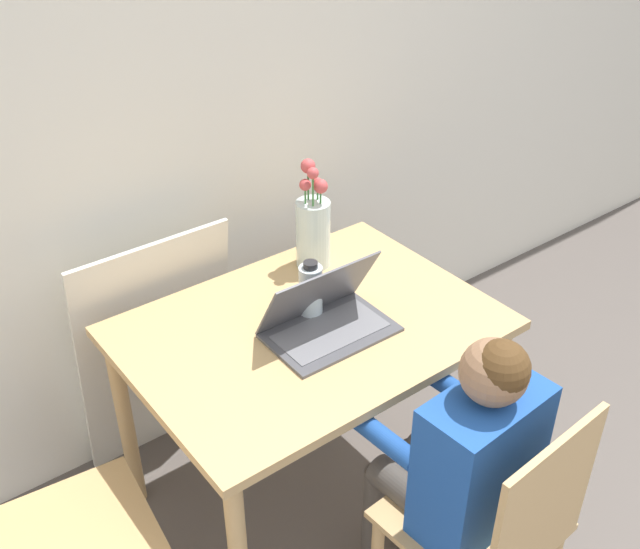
{
  "coord_description": "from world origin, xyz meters",
  "views": [
    {
      "loc": [
        -1.35,
        0.16,
        2.04
      ],
      "look_at": [
        -0.27,
        1.57,
        0.9
      ],
      "focal_mm": 42.0,
      "sensor_mm": 36.0,
      "label": 1
    }
  ],
  "objects_px": {
    "person_seated": "(464,454)",
    "laptop": "(325,316)",
    "chair_spare": "(47,542)",
    "flower_vase": "(313,228)",
    "chair_occupied": "(491,530)",
    "water_bottle": "(311,290)"
  },
  "relations": [
    {
      "from": "laptop",
      "to": "water_bottle",
      "type": "height_order",
      "value": "laptop"
    },
    {
      "from": "chair_spare",
      "to": "water_bottle",
      "type": "relative_size",
      "value": 4.61
    },
    {
      "from": "person_seated",
      "to": "laptop",
      "type": "bearing_deg",
      "value": -89.14
    },
    {
      "from": "chair_occupied",
      "to": "laptop",
      "type": "bearing_deg",
      "value": -89.3
    },
    {
      "from": "person_seated",
      "to": "water_bottle",
      "type": "height_order",
      "value": "person_seated"
    },
    {
      "from": "person_seated",
      "to": "laptop",
      "type": "relative_size",
      "value": 2.76
    },
    {
      "from": "chair_occupied",
      "to": "person_seated",
      "type": "relative_size",
      "value": 0.84
    },
    {
      "from": "chair_spare",
      "to": "person_seated",
      "type": "height_order",
      "value": "person_seated"
    },
    {
      "from": "water_bottle",
      "to": "laptop",
      "type": "bearing_deg",
      "value": -98.69
    },
    {
      "from": "chair_spare",
      "to": "water_bottle",
      "type": "xyz_separation_m",
      "value": [
        0.9,
        0.07,
        0.37
      ]
    },
    {
      "from": "person_seated",
      "to": "flower_vase",
      "type": "xyz_separation_m",
      "value": [
        0.16,
        0.84,
        0.24
      ]
    },
    {
      "from": "laptop",
      "to": "chair_occupied",
      "type": "bearing_deg",
      "value": -85.22
    },
    {
      "from": "chair_spare",
      "to": "flower_vase",
      "type": "xyz_separation_m",
      "value": [
        1.08,
        0.3,
        0.42
      ]
    },
    {
      "from": "chair_occupied",
      "to": "flower_vase",
      "type": "distance_m",
      "value": 1.06
    },
    {
      "from": "laptop",
      "to": "chair_spare",
      "type": "bearing_deg",
      "value": 179.49
    },
    {
      "from": "chair_spare",
      "to": "person_seated",
      "type": "distance_m",
      "value": 1.09
    },
    {
      "from": "chair_occupied",
      "to": "water_bottle",
      "type": "xyz_separation_m",
      "value": [
        -0.03,
        0.73,
        0.37
      ]
    },
    {
      "from": "person_seated",
      "to": "water_bottle",
      "type": "relative_size",
      "value": 5.51
    },
    {
      "from": "chair_occupied",
      "to": "water_bottle",
      "type": "distance_m",
      "value": 0.82
    },
    {
      "from": "chair_spare",
      "to": "water_bottle",
      "type": "distance_m",
      "value": 0.97
    },
    {
      "from": "laptop",
      "to": "water_bottle",
      "type": "distance_m",
      "value": 0.1
    },
    {
      "from": "person_seated",
      "to": "laptop",
      "type": "xyz_separation_m",
      "value": [
        -0.04,
        0.53,
        0.15
      ]
    }
  ]
}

